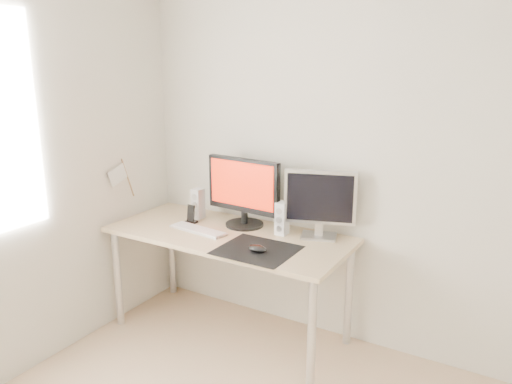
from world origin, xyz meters
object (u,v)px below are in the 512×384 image
at_px(main_monitor, 244,190).
at_px(speaker_right, 282,218).
at_px(phone_dock, 191,218).
at_px(desk, 228,244).
at_px(mouse, 257,249).
at_px(speaker_left, 198,204).
at_px(second_monitor, 320,201).
at_px(keyboard, 198,230).

xyz_separation_m(main_monitor, speaker_right, (0.30, -0.02, -0.15)).
bearing_deg(phone_dock, main_monitor, 21.14).
bearing_deg(main_monitor, phone_dock, -158.86).
height_order(desk, main_monitor, main_monitor).
xyz_separation_m(mouse, main_monitor, (-0.32, 0.37, 0.23)).
height_order(speaker_left, phone_dock, speaker_left).
bearing_deg(speaker_left, speaker_right, 0.48).
height_order(speaker_left, speaker_right, same).
xyz_separation_m(main_monitor, second_monitor, (0.53, 0.05, -0.01)).
relative_size(mouse, desk, 0.07).
height_order(speaker_left, keyboard, speaker_left).
distance_m(second_monitor, speaker_right, 0.27).
bearing_deg(main_monitor, second_monitor, 5.73).
height_order(main_monitor, second_monitor, main_monitor).
height_order(main_monitor, speaker_left, main_monitor).
distance_m(speaker_left, phone_dock, 0.13).
distance_m(desk, main_monitor, 0.37).
xyz_separation_m(speaker_left, keyboard, (0.16, -0.22, -0.10)).
bearing_deg(phone_dock, mouse, -19.32).
relative_size(second_monitor, phone_dock, 3.40).
bearing_deg(keyboard, speaker_left, 126.28).
xyz_separation_m(second_monitor, phone_dock, (-0.88, -0.19, -0.20)).
bearing_deg(mouse, phone_dock, 160.68).
xyz_separation_m(speaker_left, phone_dock, (0.02, -0.11, -0.07)).
distance_m(desk, speaker_left, 0.43).
bearing_deg(second_monitor, speaker_left, -175.22).
xyz_separation_m(main_monitor, speaker_left, (-0.37, -0.02, -0.15)).
bearing_deg(main_monitor, keyboard, -130.59).
relative_size(desk, main_monitor, 2.90).
xyz_separation_m(mouse, keyboard, (-0.53, 0.13, -0.02)).
relative_size(mouse, second_monitor, 0.27).
xyz_separation_m(mouse, speaker_left, (-0.69, 0.35, 0.08)).
bearing_deg(speaker_left, mouse, -26.62).
bearing_deg(desk, keyboard, -160.11).
bearing_deg(speaker_right, phone_dock, -169.71).
distance_m(main_monitor, second_monitor, 0.53).
bearing_deg(mouse, desk, 149.63).
distance_m(speaker_right, keyboard, 0.56).
bearing_deg(second_monitor, mouse, -116.07).
height_order(main_monitor, keyboard, main_monitor).
bearing_deg(speaker_right, keyboard, -156.09).
bearing_deg(mouse, second_monitor, 63.93).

